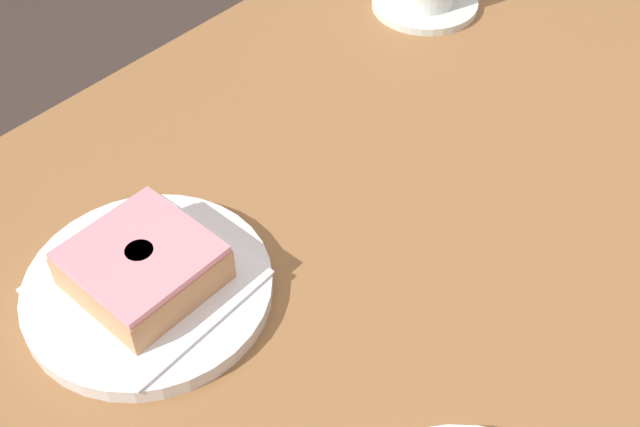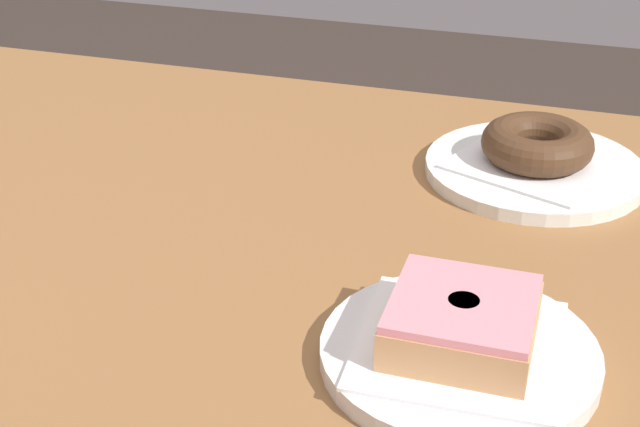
{
  "view_description": "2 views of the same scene",
  "coord_description": "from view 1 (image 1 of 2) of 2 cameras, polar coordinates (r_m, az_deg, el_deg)",
  "views": [
    {
      "loc": [
        0.68,
        0.23,
        1.23
      ],
      "look_at": [
        0.35,
        -0.07,
        0.77
      ],
      "focal_mm": 44.7,
      "sensor_mm": 36.0,
      "label": 1
    },
    {
      "loc": [
        0.54,
        -0.66,
        1.13
      ],
      "look_at": [
        0.34,
        -0.02,
        0.77
      ],
      "focal_mm": 51.94,
      "sensor_mm": 36.0,
      "label": 2
    }
  ],
  "objects": [
    {
      "name": "plate_glazed_square",
      "position": [
        0.64,
        -12.18,
        -5.26
      ],
      "size": [
        0.2,
        0.2,
        0.01
      ],
      "primitive_type": "cylinder",
      "color": "white",
      "rests_on": "table"
    },
    {
      "name": "napkin_glazed_square",
      "position": [
        0.64,
        -12.3,
        -4.78
      ],
      "size": [
        0.15,
        0.15,
        0.0
      ],
      "primitive_type": "cube",
      "rotation": [
        0.0,
        0.0,
        0.04
      ],
      "color": "white",
      "rests_on": "plate_glazed_square"
    },
    {
      "name": "donut_glazed_square",
      "position": [
        0.62,
        -12.58,
        -3.65
      ],
      "size": [
        0.1,
        0.1,
        0.04
      ],
      "color": "tan",
      "rests_on": "napkin_glazed_square"
    },
    {
      "name": "table",
      "position": [
        0.93,
        17.49,
        3.94
      ],
      "size": [
        1.25,
        0.77,
        0.73
      ],
      "color": "#916136",
      "rests_on": "ground_plane"
    }
  ]
}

